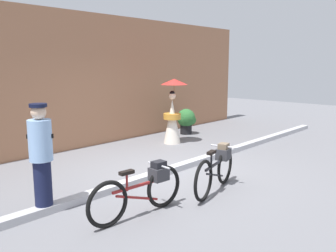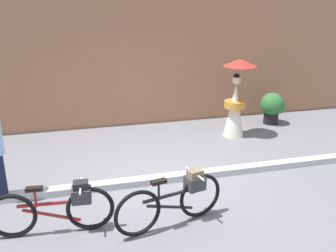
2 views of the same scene
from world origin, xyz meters
name	(u,v)px [view 1 (image 1 of 2)]	position (x,y,z in m)	size (l,w,h in m)	color
ground_plane	(169,173)	(0.00, 0.00, 0.00)	(30.00, 30.00, 0.00)	slate
building_wall	(74,81)	(0.00, 3.43, 1.77)	(14.00, 0.40, 3.55)	#9E6B4C
sidewalk_curb	(169,170)	(0.00, 0.00, 0.06)	(14.00, 0.20, 0.12)	#B2B2B7
bicycle_near_officer	(142,189)	(-1.79, -1.10, 0.40)	(1.70, 0.48, 0.76)	black
bicycle_far_side	(217,167)	(-0.17, -1.29, 0.42)	(1.66, 0.56, 0.79)	black
person_officer	(41,156)	(-2.74, 0.04, 0.88)	(0.34, 0.34, 1.65)	#141938
person_with_parasol	(173,112)	(2.13, 1.84, 0.89)	(0.74, 0.74, 1.81)	silver
potted_plant_by_door	(187,120)	(3.44, 2.41, 0.46)	(0.60, 0.59, 0.81)	black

